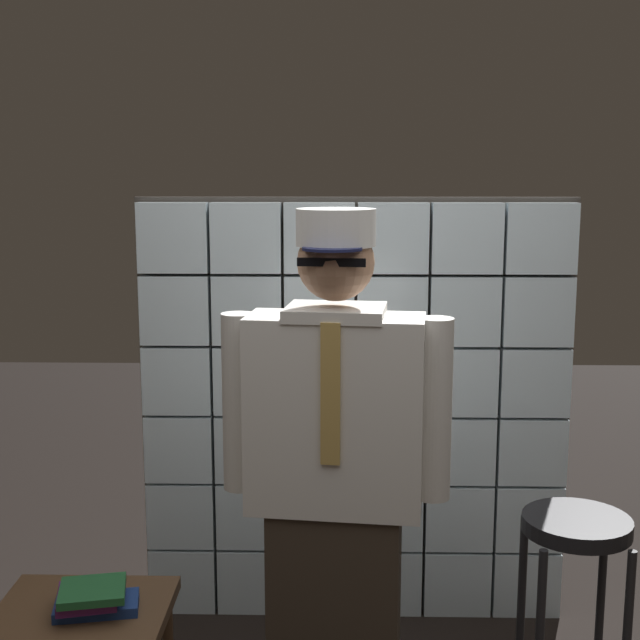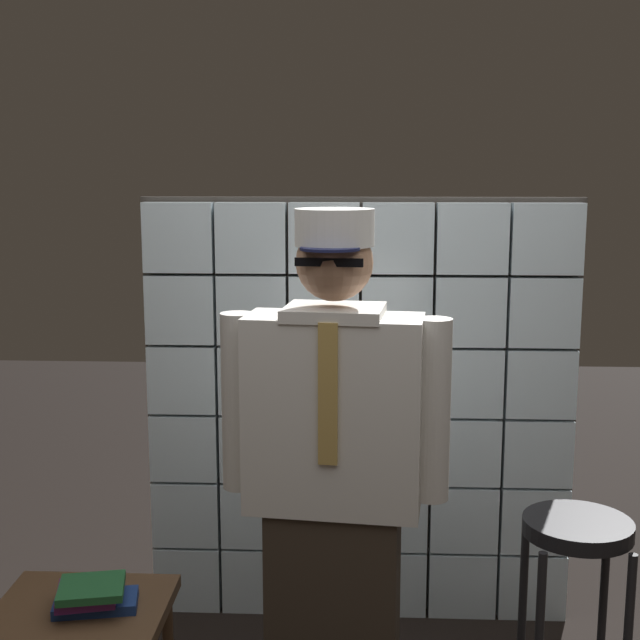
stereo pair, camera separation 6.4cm
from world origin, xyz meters
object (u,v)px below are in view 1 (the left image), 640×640
Objects in this scene: bar_stool at (574,576)px; side_table at (78,639)px; standing_person at (335,485)px; book_stack at (92,598)px.

bar_stool is 1.54m from side_table.
book_stack is at bearing -163.45° from standing_person.
side_table is 2.09× the size of book_stack.
side_table is at bearing -148.35° from book_stack.
standing_person reaches higher than side_table.
standing_person is at bearing -174.00° from bar_stool.
bar_stool is at bearing 7.92° from book_stack.
book_stack is at bearing 31.65° from side_table.
standing_person is 2.24× the size of bar_stool.
bar_stool is 1.50m from book_stack.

